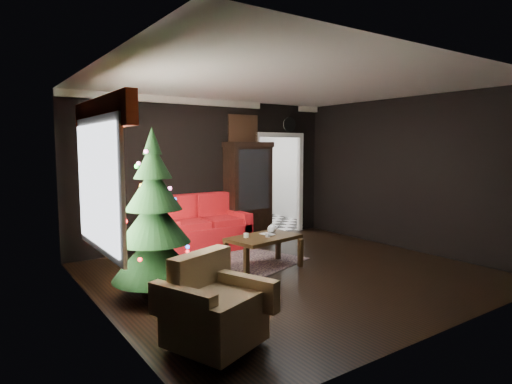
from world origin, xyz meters
TOP-DOWN VIEW (x-y plane):
  - floor at (0.00, 0.00)m, footprint 5.50×5.50m
  - ceiling at (0.00, 0.00)m, footprint 5.50×5.50m
  - wall_back at (0.00, 2.50)m, footprint 5.50×0.00m
  - wall_front at (0.00, -2.50)m, footprint 5.50×0.00m
  - wall_left at (-2.75, 0.00)m, footprint 0.00×5.50m
  - wall_right at (2.75, 0.00)m, footprint 0.00×5.50m
  - doorway at (1.70, 2.50)m, footprint 1.10×0.10m
  - left_window at (-2.71, 0.20)m, footprint 0.05×1.60m
  - valance at (-2.63, 0.20)m, footprint 0.12×2.10m
  - kitchen_floor at (1.70, 4.00)m, footprint 3.00×3.00m
  - kitchen_window at (1.70, 5.45)m, footprint 0.70×0.06m
  - rug at (-0.33, 0.80)m, footprint 2.26×1.94m
  - loveseat at (-0.40, 2.05)m, footprint 1.70×0.90m
  - curio_cabinet at (0.75, 2.27)m, footprint 0.90×0.45m
  - floor_lamp at (-1.29, 2.09)m, footprint 0.26×0.26m
  - christmas_tree at (-2.07, 0.12)m, footprint 1.21×1.21m
  - armchair at (-2.12, -1.48)m, footprint 1.01×1.01m
  - coffee_table at (-0.19, 0.42)m, footprint 1.20×0.84m
  - teapot at (0.05, 0.53)m, footprint 0.17×0.17m
  - cup_a at (-0.46, 0.51)m, footprint 0.10×0.10m
  - cup_b at (-0.16, 0.35)m, footprint 0.07×0.07m
  - book at (-0.15, 0.47)m, footprint 0.16×0.03m
  - wall_clock at (1.95, 2.45)m, footprint 0.32×0.32m
  - painting at (0.75, 2.46)m, footprint 0.62×0.05m
  - kitchen_counter at (1.70, 5.20)m, footprint 1.80×0.60m
  - kitchen_table at (1.40, 3.70)m, footprint 0.70×0.70m

SIDE VIEW (x-z plane):
  - floor at x=0.00m, z-range 0.00..0.00m
  - kitchen_floor at x=1.70m, z-range 0.00..0.00m
  - rug at x=-0.33m, z-range 0.00..0.01m
  - coffee_table at x=-0.19m, z-range 0.01..0.51m
  - kitchen_table at x=1.40m, z-range 0.00..0.75m
  - kitchen_counter at x=1.70m, z-range 0.00..0.90m
  - armchair at x=-2.12m, z-range 0.06..0.86m
  - loveseat at x=-0.40m, z-range 0.00..1.00m
  - cup_b at x=-0.16m, z-range 0.51..0.57m
  - cup_a at x=-0.46m, z-range 0.51..0.58m
  - teapot at x=0.05m, z-range 0.51..0.66m
  - book at x=-0.15m, z-range 0.51..0.72m
  - floor_lamp at x=-1.29m, z-range 0.10..1.56m
  - curio_cabinet at x=0.75m, z-range 0.00..1.90m
  - christmas_tree at x=-2.07m, z-range 0.03..2.07m
  - doorway at x=1.70m, z-range 0.00..2.10m
  - wall_back at x=0.00m, z-range -1.35..4.15m
  - wall_front at x=0.00m, z-range -1.35..4.15m
  - wall_left at x=-2.75m, z-range -1.35..4.15m
  - wall_right at x=2.75m, z-range -1.35..4.15m
  - left_window at x=-2.71m, z-range 0.75..2.15m
  - kitchen_window at x=1.70m, z-range 1.35..2.05m
  - painting at x=0.75m, z-range 1.99..2.51m
  - valance at x=-2.63m, z-range 2.10..2.44m
  - wall_clock at x=1.95m, z-range 2.35..2.41m
  - ceiling at x=0.00m, z-range 2.80..2.80m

